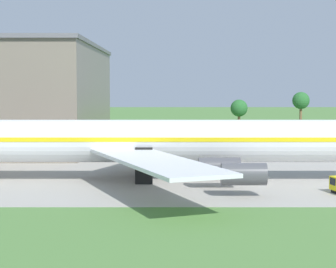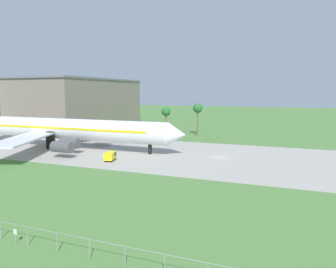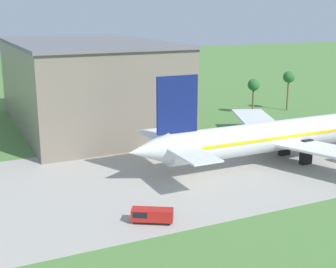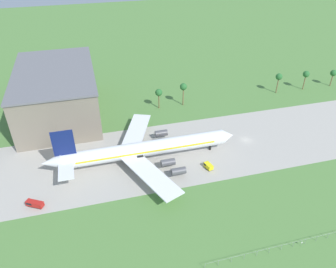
{
  "view_description": "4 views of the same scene",
  "coord_description": "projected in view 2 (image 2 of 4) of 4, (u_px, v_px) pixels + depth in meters",
  "views": [
    {
      "loc": [
        -45.26,
        -88.97,
        13.52
      ],
      "look_at": [
        -45.35,
        -2.4,
        6.66
      ],
      "focal_mm": 65.0,
      "sensor_mm": 36.0,
      "label": 1
    },
    {
      "loc": [
        18.66,
        -80.46,
        16.44
      ],
      "look_at": [
        -12.92,
        -2.4,
        5.66
      ],
      "focal_mm": 35.0,
      "sensor_mm": 36.0,
      "label": 2
    },
    {
      "loc": [
        -112.15,
        -75.35,
        29.76
      ],
      "look_at": [
        -77.79,
        -2.4,
        8.71
      ],
      "focal_mm": 50.0,
      "sensor_mm": 36.0,
      "label": 3
    },
    {
      "loc": [
        -64.48,
        -106.08,
        82.25
      ],
      "look_at": [
        -34.54,
        5.0,
        6.0
      ],
      "focal_mm": 35.0,
      "sensor_mm": 36.0,
      "label": 4
    }
  ],
  "objects": [
    {
      "name": "ground_plane",
      "position": [
        219.0,
        157.0,
        83.01
      ],
      "size": [
        600.0,
        600.0,
        0.0
      ],
      "primitive_type": "plane",
      "color": "#517F3D"
    },
    {
      "name": "taxiway_strip",
      "position": [
        219.0,
        157.0,
        83.01
      ],
      "size": [
        320.0,
        44.0,
        0.02
      ],
      "color": "#A8A399",
      "rests_on": "ground_plane"
    },
    {
      "name": "jet_airliner",
      "position": [
        63.0,
        129.0,
        97.45
      ],
      "size": [
        77.34,
        59.48,
        19.05
      ],
      "color": "white",
      "rests_on": "ground_plane"
    },
    {
      "name": "baggage_tug",
      "position": [
        110.0,
        156.0,
        78.77
      ],
      "size": [
        2.94,
        4.31,
        2.12
      ],
      "color": "black",
      "rests_on": "ground_plane"
    },
    {
      "name": "perimeter_fence",
      "position": [
        90.0,
        245.0,
        32.25
      ],
      "size": [
        80.1,
        0.1,
        2.1
      ],
      "color": "gray",
      "rests_on": "ground_plane"
    },
    {
      "name": "no_stopping_sign",
      "position": [
        15.0,
        235.0,
        35.52
      ],
      "size": [
        0.44,
        0.08,
        1.68
      ],
      "color": "gray",
      "rests_on": "ground_plane"
    },
    {
      "name": "terminal_building",
      "position": [
        77.0,
        103.0,
        153.72
      ],
      "size": [
        36.72,
        61.2,
        22.56
      ],
      "color": "slate",
      "rests_on": "ground_plane"
    },
    {
      "name": "palm_tree_row",
      "position": [
        315.0,
        115.0,
        108.66
      ],
      "size": [
        106.7,
        3.6,
        12.28
      ],
      "color": "brown",
      "rests_on": "ground_plane"
    }
  ]
}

